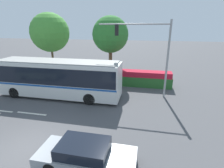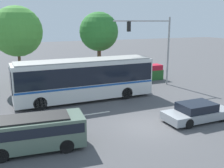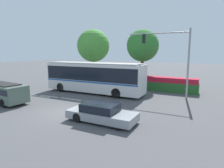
# 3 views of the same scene
# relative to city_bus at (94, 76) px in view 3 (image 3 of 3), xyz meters

# --- Properties ---
(ground_plane) EXTENTS (140.00, 140.00, 0.00)m
(ground_plane) POSITION_rel_city_bus_xyz_m (1.79, -6.88, -1.89)
(ground_plane) COLOR #4C4C4F
(city_bus) EXTENTS (11.16, 2.57, 3.32)m
(city_bus) POSITION_rel_city_bus_xyz_m (0.00, 0.00, 0.00)
(city_bus) COLOR silver
(city_bus) RESTS_ON ground
(sedan_foreground) EXTENTS (4.56, 1.84, 1.20)m
(sedan_foreground) POSITION_rel_city_bus_xyz_m (5.19, -7.34, -1.32)
(sedan_foreground) COLOR gray
(sedan_foreground) RESTS_ON ground
(suv_left_lane) EXTENTS (5.14, 2.42, 1.72)m
(suv_left_lane) POSITION_rel_city_bus_xyz_m (-5.00, -7.16, -0.88)
(suv_left_lane) COLOR #516656
(suv_left_lane) RESTS_ON ground
(traffic_light_pole) EXTENTS (6.07, 0.24, 6.67)m
(traffic_light_pole) POSITION_rel_city_bus_xyz_m (7.89, 1.89, 2.56)
(traffic_light_pole) COLOR gray
(traffic_light_pole) RESTS_ON ground
(flowering_hedge) EXTENTS (7.40, 1.34, 1.62)m
(flowering_hedge) POSITION_rel_city_bus_xyz_m (6.60, 4.52, -1.09)
(flowering_hedge) COLOR #286028
(flowering_hedge) RESTS_ON ground
(street_tree_left) EXTENTS (4.72, 4.72, 7.71)m
(street_tree_left) POSITION_rel_city_bus_xyz_m (-4.33, 6.75, 3.45)
(street_tree_left) COLOR brown
(street_tree_left) RESTS_ON ground
(street_tree_centre) EXTENTS (3.97, 3.97, 7.22)m
(street_tree_centre) POSITION_rel_city_bus_xyz_m (3.50, 5.79, 3.32)
(street_tree_centre) COLOR brown
(street_tree_centre) RESTS_ON ground
(lane_stripe_near) EXTENTS (2.40, 0.16, 0.01)m
(lane_stripe_near) POSITION_rel_city_bus_xyz_m (-0.48, -3.46, -1.88)
(lane_stripe_near) COLOR silver
(lane_stripe_near) RESTS_ON ground
(lane_stripe_mid) EXTENTS (2.40, 0.16, 0.01)m
(lane_stripe_mid) POSITION_rel_city_bus_xyz_m (-3.93, -3.94, -1.88)
(lane_stripe_mid) COLOR silver
(lane_stripe_mid) RESTS_ON ground
(lane_stripe_far) EXTENTS (2.40, 0.16, 0.01)m
(lane_stripe_far) POSITION_rel_city_bus_xyz_m (-3.23, -3.56, -1.88)
(lane_stripe_far) COLOR silver
(lane_stripe_far) RESTS_ON ground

